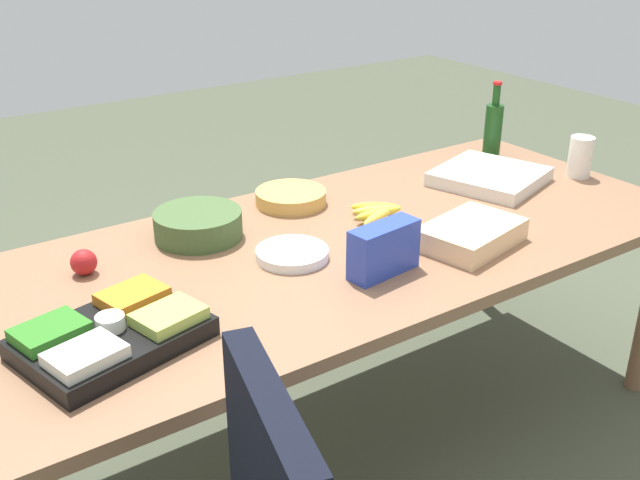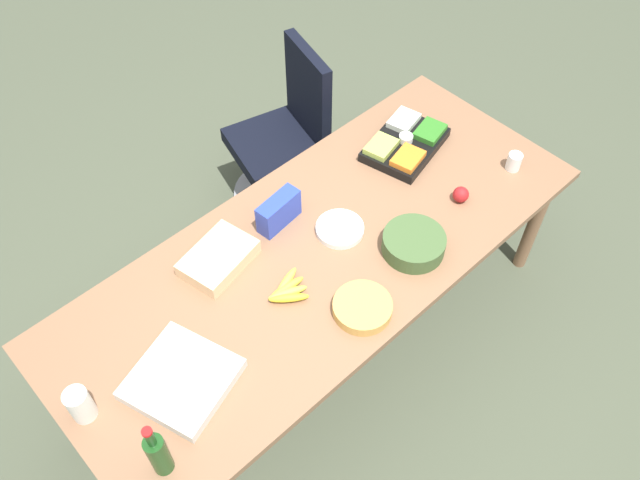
{
  "view_description": "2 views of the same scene",
  "coord_description": "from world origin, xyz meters",
  "px_view_note": "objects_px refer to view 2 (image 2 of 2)",
  "views": [
    {
      "loc": [
        1.22,
        1.75,
        1.76
      ],
      "look_at": [
        0.05,
        0.04,
        0.8
      ],
      "focal_mm": 42.41,
      "sensor_mm": 36.0,
      "label": 1
    },
    {
      "loc": [
        -1.23,
        -1.31,
        3.08
      ],
      "look_at": [
        0.02,
        0.03,
        0.78
      ],
      "focal_mm": 37.03,
      "sensor_mm": 36.0,
      "label": 2
    }
  ],
  "objects_px": {
    "office_chair": "(285,148)",
    "chip_bowl": "(362,308)",
    "conference_table": "(321,259)",
    "chip_bag_blue": "(279,211)",
    "mayo_jar": "(80,405)",
    "veggie_tray": "(405,143)",
    "salad_bowl": "(414,244)",
    "apple_red": "(461,195)",
    "banana_bunch": "(287,290)",
    "pizza_box": "(182,379)",
    "paper_plate_stack": "(340,229)",
    "paper_cup": "(514,162)",
    "wine_bottle": "(158,454)",
    "sheet_cake": "(218,258)"
  },
  "relations": [
    {
      "from": "banana_bunch",
      "to": "salad_bowl",
      "type": "distance_m",
      "value": 0.6
    },
    {
      "from": "office_chair",
      "to": "conference_table",
      "type": "bearing_deg",
      "value": -121.61
    },
    {
      "from": "wine_bottle",
      "to": "mayo_jar",
      "type": "xyz_separation_m",
      "value": [
        -0.1,
        0.36,
        -0.04
      ]
    },
    {
      "from": "conference_table",
      "to": "sheet_cake",
      "type": "distance_m",
      "value": 0.46
    },
    {
      "from": "conference_table",
      "to": "apple_red",
      "type": "relative_size",
      "value": 33.32
    },
    {
      "from": "paper_plate_stack",
      "to": "paper_cup",
      "type": "bearing_deg",
      "value": -18.1
    },
    {
      "from": "pizza_box",
      "to": "apple_red",
      "type": "distance_m",
      "value": 1.52
    },
    {
      "from": "sheet_cake",
      "to": "banana_bunch",
      "type": "bearing_deg",
      "value": -70.89
    },
    {
      "from": "banana_bunch",
      "to": "sheet_cake",
      "type": "relative_size",
      "value": 0.65
    },
    {
      "from": "veggie_tray",
      "to": "paper_plate_stack",
      "type": "bearing_deg",
      "value": -165.14
    },
    {
      "from": "chip_bowl",
      "to": "wine_bottle",
      "type": "xyz_separation_m",
      "value": [
        -0.97,
        0.02,
        0.1
      ]
    },
    {
      "from": "conference_table",
      "to": "paper_plate_stack",
      "type": "bearing_deg",
      "value": 9.14
    },
    {
      "from": "conference_table",
      "to": "veggie_tray",
      "type": "height_order",
      "value": "veggie_tray"
    },
    {
      "from": "chip_bowl",
      "to": "banana_bunch",
      "type": "height_order",
      "value": "chip_bowl"
    },
    {
      "from": "wine_bottle",
      "to": "chip_bag_blue",
      "type": "distance_m",
      "value": 1.19
    },
    {
      "from": "pizza_box",
      "to": "wine_bottle",
      "type": "height_order",
      "value": "wine_bottle"
    },
    {
      "from": "office_chair",
      "to": "paper_plate_stack",
      "type": "xyz_separation_m",
      "value": [
        -0.42,
        -0.88,
        0.38
      ]
    },
    {
      "from": "paper_cup",
      "to": "chip_bag_blue",
      "type": "height_order",
      "value": "chip_bag_blue"
    },
    {
      "from": "paper_cup",
      "to": "sheet_cake",
      "type": "xyz_separation_m",
      "value": [
        -1.41,
        0.53,
        -0.01
      ]
    },
    {
      "from": "pizza_box",
      "to": "apple_red",
      "type": "relative_size",
      "value": 4.74
    },
    {
      "from": "chip_bowl",
      "to": "sheet_cake",
      "type": "relative_size",
      "value": 0.78
    },
    {
      "from": "chip_bowl",
      "to": "apple_red",
      "type": "bearing_deg",
      "value": 8.69
    },
    {
      "from": "paper_plate_stack",
      "to": "paper_cup",
      "type": "height_order",
      "value": "paper_cup"
    },
    {
      "from": "salad_bowl",
      "to": "conference_table",
      "type": "bearing_deg",
      "value": 136.99
    },
    {
      "from": "paper_cup",
      "to": "banana_bunch",
      "type": "xyz_separation_m",
      "value": [
        -1.3,
        0.2,
        -0.02
      ]
    },
    {
      "from": "banana_bunch",
      "to": "veggie_tray",
      "type": "xyz_separation_m",
      "value": [
        1.02,
        0.26,
        0.01
      ]
    },
    {
      "from": "chip_bowl",
      "to": "mayo_jar",
      "type": "xyz_separation_m",
      "value": [
        -1.07,
        0.39,
        0.05
      ]
    },
    {
      "from": "wine_bottle",
      "to": "veggie_tray",
      "type": "height_order",
      "value": "wine_bottle"
    },
    {
      "from": "banana_bunch",
      "to": "veggie_tray",
      "type": "relative_size",
      "value": 0.44
    },
    {
      "from": "conference_table",
      "to": "paper_plate_stack",
      "type": "xyz_separation_m",
      "value": [
        0.14,
        0.02,
        0.08
      ]
    },
    {
      "from": "pizza_box",
      "to": "mayo_jar",
      "type": "distance_m",
      "value": 0.37
    },
    {
      "from": "veggie_tray",
      "to": "wine_bottle",
      "type": "bearing_deg",
      "value": -164.33
    },
    {
      "from": "sheet_cake",
      "to": "chip_bowl",
      "type": "bearing_deg",
      "value": -65.05
    },
    {
      "from": "conference_table",
      "to": "chip_bag_blue",
      "type": "xyz_separation_m",
      "value": [
        -0.03,
        0.25,
        0.14
      ]
    },
    {
      "from": "paper_plate_stack",
      "to": "salad_bowl",
      "type": "distance_m",
      "value": 0.34
    },
    {
      "from": "paper_cup",
      "to": "veggie_tray",
      "type": "relative_size",
      "value": 0.19
    },
    {
      "from": "wine_bottle",
      "to": "chip_bag_blue",
      "type": "relative_size",
      "value": 1.42
    },
    {
      "from": "apple_red",
      "to": "conference_table",
      "type": "bearing_deg",
      "value": 161.35
    },
    {
      "from": "office_chair",
      "to": "salad_bowl",
      "type": "bearing_deg",
      "value": -102.41
    },
    {
      "from": "apple_red",
      "to": "veggie_tray",
      "type": "relative_size",
      "value": 0.16
    },
    {
      "from": "office_chair",
      "to": "mayo_jar",
      "type": "bearing_deg",
      "value": -153.29
    },
    {
      "from": "conference_table",
      "to": "veggie_tray",
      "type": "relative_size",
      "value": 5.29
    },
    {
      "from": "conference_table",
      "to": "salad_bowl",
      "type": "distance_m",
      "value": 0.42
    },
    {
      "from": "wine_bottle",
      "to": "apple_red",
      "type": "xyz_separation_m",
      "value": [
        1.75,
        0.1,
        -0.08
      ]
    },
    {
      "from": "conference_table",
      "to": "chip_bowl",
      "type": "relative_size",
      "value": 10.19
    },
    {
      "from": "office_chair",
      "to": "mayo_jar",
      "type": "xyz_separation_m",
      "value": [
        -1.73,
        -0.87,
        0.45
      ]
    },
    {
      "from": "apple_red",
      "to": "pizza_box",
      "type": "bearing_deg",
      "value": 175.24
    },
    {
      "from": "chip_bowl",
      "to": "mayo_jar",
      "type": "height_order",
      "value": "mayo_jar"
    },
    {
      "from": "office_chair",
      "to": "chip_bowl",
      "type": "bearing_deg",
      "value": -117.52
    },
    {
      "from": "conference_table",
      "to": "chip_bowl",
      "type": "bearing_deg",
      "value": -105.4
    }
  ]
}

